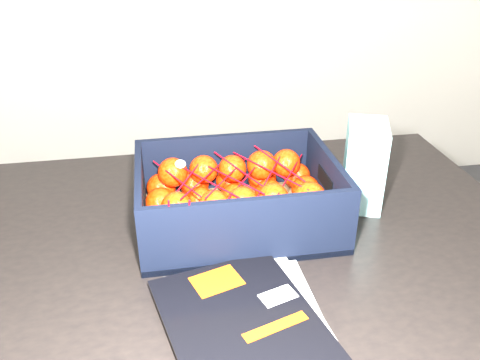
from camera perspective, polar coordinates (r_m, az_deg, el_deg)
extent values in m
cube|color=black|center=(0.95, -2.42, -7.62)|extent=(1.20, 0.80, 0.04)
cylinder|color=black|center=(1.59, 16.27, -9.04)|extent=(0.06, 0.06, 0.71)
cube|color=beige|center=(0.76, 1.53, -16.25)|extent=(0.21, 0.28, 0.01)
cube|color=beige|center=(0.76, 1.24, -15.96)|extent=(0.24, 0.30, 0.01)
cube|color=black|center=(0.75, 0.34, -15.75)|extent=(0.26, 0.32, 0.01)
cube|color=#E14D0B|center=(0.82, -2.63, -11.22)|extent=(0.09, 0.08, 0.00)
cube|color=white|center=(0.79, 4.28, -12.81)|extent=(0.06, 0.05, 0.00)
cube|color=#E14D0B|center=(0.74, 4.03, -16.05)|extent=(0.10, 0.05, 0.00)
cube|color=olive|center=(0.98, -0.31, -4.54)|extent=(0.37, 0.28, 0.01)
cube|color=black|center=(1.07, -1.51, 1.88)|extent=(0.37, 0.01, 0.13)
cube|color=black|center=(0.84, 1.21, -5.92)|extent=(0.37, 0.01, 0.13)
cube|color=black|center=(0.94, -11.01, -2.46)|extent=(0.01, 0.25, 0.13)
cube|color=black|center=(0.99, 9.81, -0.66)|extent=(0.01, 0.25, 0.13)
sphere|color=#FE2905|center=(0.87, -8.37, -6.82)|extent=(0.06, 0.06, 0.06)
sphere|color=#FE2905|center=(0.93, -8.63, -4.52)|extent=(0.06, 0.06, 0.06)
sphere|color=#FE2905|center=(0.98, -8.89, -2.51)|extent=(0.06, 0.06, 0.06)
sphere|color=#FE2905|center=(1.04, -8.82, -0.84)|extent=(0.06, 0.06, 0.06)
sphere|color=#FE2905|center=(0.88, -3.81, -6.29)|extent=(0.06, 0.06, 0.06)
sphere|color=#FE2905|center=(0.93, -4.19, -4.08)|extent=(0.06, 0.06, 0.06)
sphere|color=#FE2905|center=(0.98, -4.47, -2.29)|extent=(0.05, 0.05, 0.05)
sphere|color=#FE2905|center=(1.04, -5.13, -0.45)|extent=(0.06, 0.06, 0.06)
sphere|color=#FE2905|center=(0.88, 0.65, -6.05)|extent=(0.06, 0.06, 0.06)
sphere|color=#FE2905|center=(0.94, -0.16, -3.88)|extent=(0.05, 0.05, 0.05)
sphere|color=#FE2905|center=(0.99, -0.53, -1.91)|extent=(0.05, 0.05, 0.05)
sphere|color=#FE2905|center=(1.05, -1.27, -0.09)|extent=(0.05, 0.05, 0.05)
sphere|color=#FE2905|center=(0.90, 5.35, -5.42)|extent=(0.06, 0.06, 0.06)
sphere|color=#FE2905|center=(0.95, 4.10, -3.35)|extent=(0.06, 0.06, 0.06)
sphere|color=#FE2905|center=(1.01, 3.26, -1.48)|extent=(0.06, 0.06, 0.06)
sphere|color=#FE2905|center=(1.06, 2.49, 0.19)|extent=(0.06, 0.06, 0.06)
sphere|color=#FE2905|center=(0.92, 9.82, -5.10)|extent=(0.05, 0.05, 0.05)
sphere|color=#FE2905|center=(0.97, 8.41, -2.87)|extent=(0.06, 0.06, 0.06)
sphere|color=#FE2905|center=(1.03, 7.34, -1.05)|extent=(0.06, 0.06, 0.06)
sphere|color=#FE2905|center=(1.07, 6.39, 0.44)|extent=(0.06, 0.06, 0.06)
sphere|color=#FE2905|center=(0.88, -7.11, -3.07)|extent=(0.05, 0.05, 0.05)
sphere|color=#FE2905|center=(0.99, -7.55, 0.85)|extent=(0.06, 0.06, 0.06)
sphere|color=#FE2905|center=(0.87, -2.86, -3.00)|extent=(0.06, 0.06, 0.06)
sphere|color=#FE2905|center=(1.00, -4.08, 1.19)|extent=(0.06, 0.06, 0.06)
sphere|color=#FE2905|center=(0.88, 0.28, -2.54)|extent=(0.06, 0.06, 0.06)
sphere|color=#FE2905|center=(1.00, -0.85, 1.27)|extent=(0.05, 0.05, 0.05)
sphere|color=#FE2905|center=(0.90, 3.71, -2.10)|extent=(0.06, 0.06, 0.06)
sphere|color=#FE2905|center=(1.01, 2.44, 1.69)|extent=(0.06, 0.06, 0.06)
sphere|color=#FE2905|center=(0.91, 7.80, -2.02)|extent=(0.06, 0.06, 0.06)
sphere|color=#FE2905|center=(1.03, 5.21, 1.91)|extent=(0.06, 0.06, 0.06)
cylinder|color=#BE0714|center=(0.92, -6.39, -0.40)|extent=(0.10, 0.19, 0.01)
cylinder|color=#BE0714|center=(0.92, -3.92, 0.04)|extent=(0.10, 0.19, 0.02)
cylinder|color=#BE0714|center=(0.93, -1.52, 0.51)|extent=(0.10, 0.19, 0.02)
cylinder|color=#BE0714|center=(0.94, 0.91, 0.46)|extent=(0.10, 0.19, 0.02)
cylinder|color=#BE0714|center=(0.95, 3.18, 1.14)|extent=(0.10, 0.19, 0.01)
cylinder|color=#BE0714|center=(0.95, 5.67, 0.97)|extent=(0.10, 0.19, 0.03)
cylinder|color=#BE0714|center=(0.92, -6.38, -0.43)|extent=(0.10, 0.19, 0.02)
cylinder|color=#BE0714|center=(0.93, -3.97, 0.24)|extent=(0.10, 0.19, 0.03)
cylinder|color=#BE0714|center=(0.93, -1.48, 0.31)|extent=(0.10, 0.19, 0.03)
cylinder|color=#BE0714|center=(0.94, 0.83, 0.42)|extent=(0.10, 0.19, 0.03)
cylinder|color=#BE0714|center=(0.94, 3.35, 0.56)|extent=(0.10, 0.19, 0.01)
cylinder|color=#BE0714|center=(0.95, 5.64, 0.69)|extent=(0.10, 0.19, 0.02)
cylinder|color=#BE0714|center=(0.82, -7.88, -4.31)|extent=(0.00, 0.03, 0.09)
cylinder|color=#BE0714|center=(0.82, -5.79, -4.13)|extent=(0.01, 0.04, 0.08)
cube|color=white|center=(1.04, 13.73, 1.66)|extent=(0.11, 0.13, 0.17)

